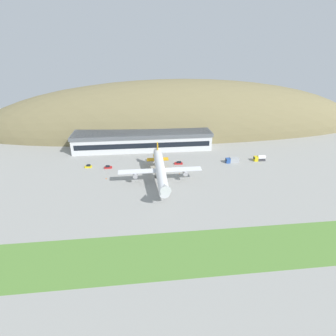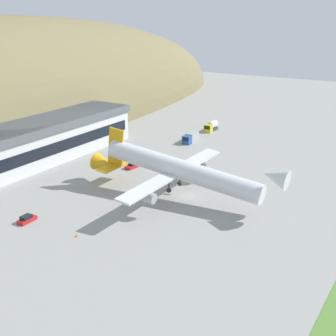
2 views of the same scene
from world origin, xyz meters
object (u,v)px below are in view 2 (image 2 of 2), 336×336
Objects in this scene: terminal_building at (2,147)px; service_car_1 at (133,166)px; box_truck at (191,138)px; traffic_cone_0 at (77,235)px; service_car_0 at (27,219)px; traffic_cone_1 at (170,177)px; fuel_truck at (211,127)px; cargo_airplane at (178,170)px.

terminal_building is 34.64m from service_car_1.
traffic_cone_0 is (-69.21, -13.18, -1.13)m from box_truck.
service_car_1 reaches higher than traffic_cone_0.
terminal_building is 58.07m from box_truck.
traffic_cone_0 is (0.30, -12.94, -0.33)m from service_car_0.
service_car_0 is 7.00× the size of traffic_cone_1.
service_car_0 is 86.11m from fuel_truck.
fuel_truck is 11.39× the size of traffic_cone_0.
service_car_0 is 69.51m from box_truck.
service_car_0 is at bearing -123.57° from terminal_building.
terminal_building reaches higher than box_truck.
traffic_cone_1 is (10.49, 8.17, -6.47)m from cargo_airplane.
terminal_building is 11.78× the size of box_truck.
fuel_truck is 11.39× the size of traffic_cone_1.
service_car_1 is at bearing 60.30° from cargo_airplane.
traffic_cone_0 is at bearing -159.64° from service_car_1.
cargo_airplane is 28.16m from traffic_cone_0.
service_car_0 is at bearing 162.93° from traffic_cone_1.
cargo_airplane is at bearing -14.15° from traffic_cone_0.
box_truck is 12.81× the size of traffic_cone_1.
fuel_truck is (47.24, -0.33, 0.95)m from service_car_1.
service_car_1 is 0.63× the size of box_truck.
traffic_cone_0 is at bearing -170.75° from fuel_truck.
service_car_0 is at bearing 91.31° from traffic_cone_0.
box_truck is 12.81× the size of traffic_cone_0.
traffic_cone_1 is (17.71, -41.09, -6.09)m from terminal_building.
terminal_building is at bearing 124.21° from service_car_1.
cargo_airplane is 6.60× the size of box_truck.
terminal_building is 150.86× the size of traffic_cone_0.
box_truck reaches higher than traffic_cone_1.
terminal_building is 18.74× the size of service_car_1.
cargo_airplane is at bearing -160.75° from fuel_truck.
fuel_truck is at bearing 0.69° from service_car_0.
traffic_cone_1 is at bearing 2.26° from traffic_cone_0.
cargo_airplane is 7.43× the size of fuel_truck.
terminal_building reaches higher than service_car_1.
fuel_truck is at bearing 2.74° from box_truck.
traffic_cone_0 is (-38.56, -14.31, -0.34)m from service_car_1.
terminal_building is at bearing 56.43° from service_car_0.
service_car_1 is (38.86, 1.37, 0.00)m from service_car_0.
service_car_0 is 0.87× the size of service_car_1.
service_car_0 is (-26.87, 19.64, -6.13)m from cargo_airplane.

